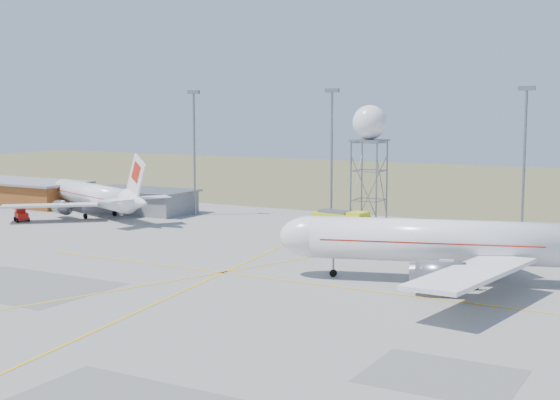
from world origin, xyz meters
The scene contains 12 objects.
ground centered at (0.00, 0.00, 0.00)m, with size 400.00×400.00×0.00m, color gray.
grass_strip centered at (0.00, 140.00, 0.01)m, with size 400.00×120.00×0.03m, color brown.
building_orange centered at (-75.00, 62.00, 2.17)m, with size 33.00×12.00×4.30m.
building_grey centered at (-45.00, 64.00, 1.97)m, with size 19.00×10.00×3.90m.
mast_a centered at (-35.00, 66.00, 12.07)m, with size 2.20×0.50×20.50m.
mast_b centered at (-10.00, 66.00, 12.07)m, with size 2.20×0.50×20.50m.
mast_c centered at (18.00, 66.00, 12.07)m, with size 2.20×0.50×20.50m.
airliner_main centered at (17.76, 37.97, 4.08)m, with size 38.37×36.29×13.31m.
airliner_far centered at (-47.89, 56.48, 3.36)m, with size 30.94×28.96×10.95m.
radar_tower centered at (-3.97, 66.05, 10.14)m, with size 4.99×4.99×18.08m.
fire_truck centered at (-5.44, 59.95, 1.61)m, with size 8.75×4.62×3.35m.
baggage_tug centered at (-54.21, 46.46, 0.74)m, with size 2.97×2.86×1.94m.
Camera 1 is at (40.07, -38.74, 17.71)m, focal length 50.00 mm.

